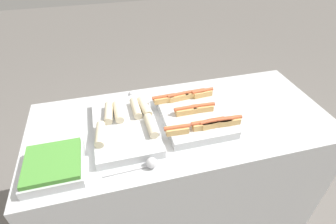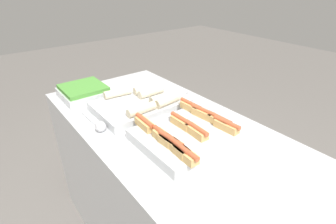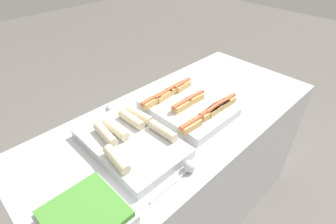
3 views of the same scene
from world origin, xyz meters
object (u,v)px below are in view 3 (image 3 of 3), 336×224
at_px(serving_spoon_far, 108,111).
at_px(tray_hotdogs, 189,107).
at_px(tray_wraps, 130,140).
at_px(tray_side_front, 86,218).
at_px(serving_spoon_near, 188,168).

bearing_deg(serving_spoon_far, tray_hotdogs, -41.82).
xyz_separation_m(tray_wraps, serving_spoon_far, (0.07, 0.29, -0.01)).
relative_size(tray_wraps, tray_side_front, 1.91).
bearing_deg(tray_hotdogs, tray_wraps, 178.69).
bearing_deg(serving_spoon_far, tray_side_front, -130.73).
bearing_deg(tray_side_front, tray_hotdogs, 14.68).
height_order(tray_side_front, serving_spoon_near, tray_side_front).
relative_size(tray_hotdogs, serving_spoon_near, 1.77).
relative_size(tray_wraps, serving_spoon_far, 2.05).
xyz_separation_m(tray_hotdogs, tray_wraps, (-0.41, 0.01, -0.00)).
bearing_deg(tray_side_front, tray_wraps, 30.12).
height_order(tray_wraps, serving_spoon_far, tray_wraps).
bearing_deg(tray_wraps, serving_spoon_far, 76.62).
bearing_deg(serving_spoon_near, tray_side_front, 167.94).
height_order(tray_hotdogs, serving_spoon_near, tray_hotdogs).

